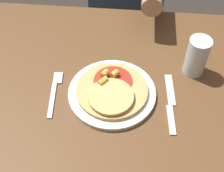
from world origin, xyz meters
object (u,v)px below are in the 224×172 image
Objects in this scene: dining_table at (123,121)px; plate at (112,93)px; fork at (55,91)px; knife at (171,104)px; pizza at (112,91)px; drinking_glass at (197,56)px.

dining_table is 0.13m from plate.
fork is at bearing -178.74° from plate.
dining_table is at bearing -3.06° from fork.
pizza is at bearing 174.52° from knife.
plate is at bearing 81.50° from pizza.
fork is 0.80× the size of knife.
plate reaches higher than knife.
plate is (-0.04, 0.02, 0.12)m from dining_table.
fork is (-0.17, 0.00, -0.02)m from pizza.
dining_table is 5.20× the size of pizza.
plate is 1.19× the size of knife.
pizza is at bearing -153.43° from drinking_glass.
fork is 1.36× the size of drinking_glass.
fork and knife have the same top height.
plate is 0.18m from fork.
fork is (-0.21, 0.01, 0.12)m from dining_table.
drinking_glass reaches higher than plate.
pizza is at bearing 164.08° from dining_table.
plate is 1.50× the size of fork.
pizza is at bearing -0.22° from fork.
knife reaches higher than dining_table.
knife is (0.18, -0.02, -0.00)m from plate.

